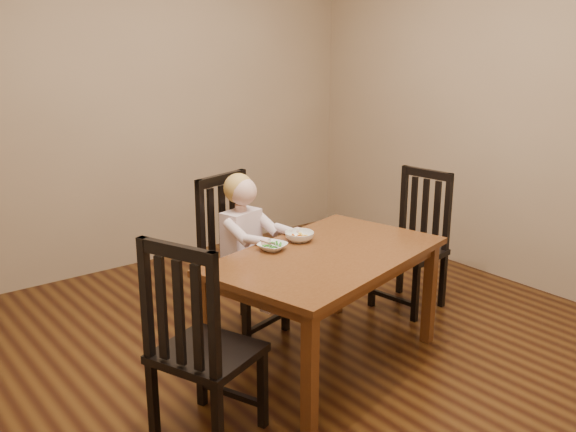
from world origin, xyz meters
TOP-DOWN VIEW (x-y plane):
  - room at (0.00, 0.00)m, footprint 4.01×4.01m
  - dining_table at (0.00, -0.24)m, footprint 1.52×1.11m
  - chair_child at (-0.16, 0.42)m, footprint 0.53×0.52m
  - chair_left at (-0.95, -0.45)m, footprint 0.55×0.56m
  - chair_right at (1.03, 0.01)m, footprint 0.45×0.46m
  - toddler at (-0.15, 0.36)m, footprint 0.41×0.47m
  - bowl_peas at (-0.21, -0.01)m, footprint 0.20×0.20m
  - bowl_veg at (0.01, 0.02)m, footprint 0.19×0.19m
  - fork at (-0.25, -0.04)m, footprint 0.11×0.08m

SIDE VIEW (x-z plane):
  - chair_right at x=1.03m, z-range -0.02..0.94m
  - chair_left at x=-0.95m, z-range -0.02..1.00m
  - chair_child at x=-0.16m, z-range -0.02..1.00m
  - dining_table at x=0.00m, z-range 0.26..0.94m
  - toddler at x=-0.15m, z-range 0.36..0.91m
  - bowl_peas at x=-0.21m, z-range 0.68..0.72m
  - bowl_veg at x=0.01m, z-range 0.68..0.74m
  - fork at x=-0.25m, z-range 0.70..0.75m
  - room at x=0.00m, z-range 0.00..2.71m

